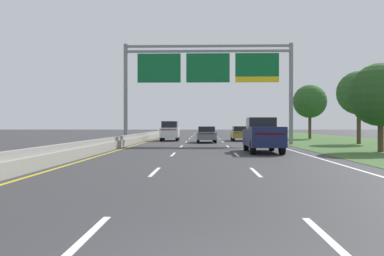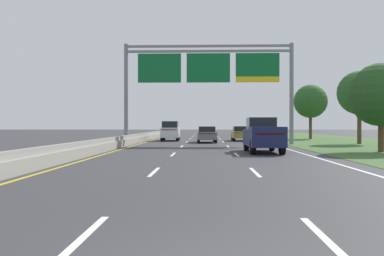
{
  "view_description": "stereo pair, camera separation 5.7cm",
  "coord_description": "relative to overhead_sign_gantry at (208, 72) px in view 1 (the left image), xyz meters",
  "views": [
    {
      "loc": [
        -0.03,
        -4.75,
        1.74
      ],
      "look_at": [
        -0.72,
        18.67,
        1.55
      ],
      "focal_mm": 38.91,
      "sensor_mm": 36.0,
      "label": 1
    },
    {
      "loc": [
        0.03,
        -4.74,
        1.74
      ],
      "look_at": [
        -0.72,
        18.67,
        1.55
      ],
      "focal_mm": 38.91,
      "sensor_mm": 36.0,
      "label": 2
    }
  ],
  "objects": [
    {
      "name": "car_white_left_lane_suv",
      "position": [
        -4.04,
        8.12,
        -5.27
      ],
      "size": [
        2.01,
        4.75,
        2.11
      ],
      "rotation": [
        0.0,
        0.0,
        1.6
      ],
      "color": "silver",
      "rests_on": "ground"
    },
    {
      "name": "median_barrier_concrete",
      "position": [
        -6.9,
        2.87,
        -6.02
      ],
      "size": [
        0.6,
        110.0,
        0.85
      ],
      "color": "#99968E",
      "rests_on": "ground"
    },
    {
      "name": "grass_verge_right",
      "position": [
        13.65,
        2.87,
        -6.36
      ],
      "size": [
        14.0,
        110.0,
        0.02
      ],
      "primitive_type": "cube",
      "color": "#3D602D",
      "rests_on": "ground"
    },
    {
      "name": "pickup_truck_navy",
      "position": [
        3.35,
        -10.67,
        -5.3
      ],
      "size": [
        2.02,
        5.41,
        2.2
      ],
      "rotation": [
        0.0,
        0.0,
        1.58
      ],
      "color": "#161E47",
      "rests_on": "ground"
    },
    {
      "name": "overhead_sign_gantry",
      "position": [
        0.0,
        0.0,
        0.0
      ],
      "size": [
        15.06,
        0.42,
        8.95
      ],
      "color": "gray",
      "rests_on": "ground"
    },
    {
      "name": "roadside_tree_far",
      "position": [
        12.57,
        14.25,
        -1.79
      ],
      "size": [
        4.07,
        4.07,
        6.63
      ],
      "color": "#4C3823",
      "rests_on": "ground"
    },
    {
      "name": "lane_striping",
      "position": [
        -0.3,
        2.41,
        -6.37
      ],
      "size": [
        11.96,
        106.0,
        0.01
      ],
      "color": "white",
      "rests_on": "ground"
    },
    {
      "name": "roadside_tree_mid",
      "position": [
        13.58,
        0.92,
        -1.78
      ],
      "size": [
        3.92,
        3.92,
        6.58
      ],
      "color": "#4C3823",
      "rests_on": "ground"
    },
    {
      "name": "car_grey_centre_lane_sedan",
      "position": [
        -0.12,
        3.62,
        -5.56
      ],
      "size": [
        1.95,
        4.45,
        1.57
      ],
      "rotation": [
        0.0,
        0.0,
        1.6
      ],
      "color": "slate",
      "rests_on": "ground"
    },
    {
      "name": "roadside_tree_near",
      "position": [
        10.85,
        -10.25,
        -2.74
      ],
      "size": [
        4.01,
        4.01,
        5.64
      ],
      "color": "#4C3823",
      "rests_on": "ground"
    },
    {
      "name": "ground_plane",
      "position": [
        -0.3,
        2.87,
        -6.37
      ],
      "size": [
        220.0,
        220.0,
        0.0
      ],
      "primitive_type": "plane",
      "color": "#333335"
    },
    {
      "name": "car_gold_right_lane_sedan",
      "position": [
        3.55,
        8.14,
        -5.56
      ],
      "size": [
        1.82,
        4.4,
        1.57
      ],
      "rotation": [
        0.0,
        0.0,
        1.57
      ],
      "color": "#A38438",
      "rests_on": "ground"
    }
  ]
}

